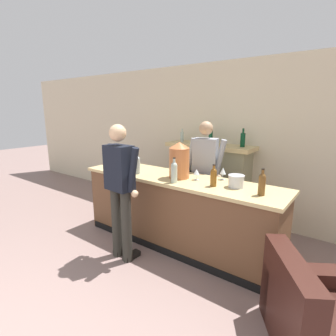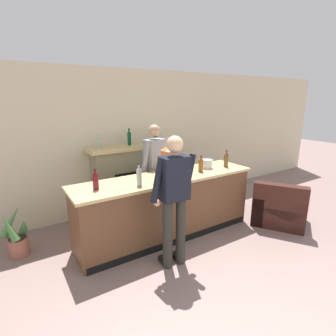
{
  "view_description": "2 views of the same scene",
  "coord_description": "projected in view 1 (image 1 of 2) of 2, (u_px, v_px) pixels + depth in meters",
  "views": [
    {
      "loc": [
        2.05,
        -0.02,
        1.95
      ],
      "look_at": [
        -0.23,
        3.01,
        1.1
      ],
      "focal_mm": 28.0,
      "sensor_mm": 36.0,
      "label": 1
    },
    {
      "loc": [
        -2.09,
        -0.45,
        2.21
      ],
      "look_at": [
        0.15,
        3.06,
        1.09
      ],
      "focal_mm": 28.0,
      "sensor_mm": 36.0,
      "label": 2
    }
  ],
  "objects": [
    {
      "name": "ice_bucket_steel",
      "position": [
        236.0,
        181.0,
        3.18
      ],
      "size": [
        0.2,
        0.2,
        0.15
      ],
      "color": "silver",
      "rests_on": "bar_counter"
    },
    {
      "name": "wine_bottle_rose_blush",
      "position": [
        120.0,
        159.0,
        4.29
      ],
      "size": [
        0.08,
        0.08,
        0.29
      ],
      "color": "#5D1016",
      "rests_on": "bar_counter"
    },
    {
      "name": "wine_glass_back_row",
      "position": [
        223.0,
        171.0,
        3.51
      ],
      "size": [
        0.08,
        0.08,
        0.17
      ],
      "color": "silver",
      "rests_on": "bar_counter"
    },
    {
      "name": "person_bartender",
      "position": [
        205.0,
        173.0,
        4.06
      ],
      "size": [
        0.64,
        0.37,
        1.77
      ],
      "color": "#4A3F39",
      "rests_on": "ground_plane"
    },
    {
      "name": "fireplace_stone",
      "position": [
        209.0,
        181.0,
        4.72
      ],
      "size": [
        1.56,
        0.52,
        1.67
      ],
      "color": "gray",
      "rests_on": "ground_plane"
    },
    {
      "name": "potted_plant_corner",
      "position": [
        113.0,
        188.0,
        5.59
      ],
      "size": [
        0.4,
        0.47,
        0.71
      ],
      "color": "#A35E4C",
      "rests_on": "ground_plane"
    },
    {
      "name": "armchair_black",
      "position": [
        315.0,
        321.0,
        2.13
      ],
      "size": [
        1.11,
        1.14,
        0.81
      ],
      "color": "#361914",
      "rests_on": "ground_plane"
    },
    {
      "name": "wine_bottle_merlot_tall",
      "position": [
        174.0,
        171.0,
        3.37
      ],
      "size": [
        0.08,
        0.08,
        0.33
      ],
      "color": "#AFBFB0",
      "rests_on": "bar_counter"
    },
    {
      "name": "wine_bottle_cabernet_heavy",
      "position": [
        138.0,
        164.0,
        3.83
      ],
      "size": [
        0.08,
        0.08,
        0.32
      ],
      "color": "#A8B3B6",
      "rests_on": "bar_counter"
    },
    {
      "name": "copper_dispenser",
      "position": [
        179.0,
        160.0,
        3.58
      ],
      "size": [
        0.28,
        0.32,
        0.5
      ],
      "color": "#C16B3B",
      "rests_on": "bar_counter"
    },
    {
      "name": "person_customer",
      "position": [
        120.0,
        187.0,
        3.31
      ],
      "size": [
        0.66,
        0.32,
        1.77
      ],
      "color": "#2D2C26",
      "rests_on": "ground_plane"
    },
    {
      "name": "bar_counter",
      "position": [
        176.0,
        211.0,
        3.77
      ],
      "size": [
        3.01,
        0.76,
        1.02
      ],
      "color": "brown",
      "rests_on": "ground_plane"
    },
    {
      "name": "wine_bottle_riesling_slim",
      "position": [
        214.0,
        176.0,
        3.21
      ],
      "size": [
        0.08,
        0.08,
        0.27
      ],
      "color": "brown",
      "rests_on": "bar_counter"
    },
    {
      "name": "wine_glass_near_bucket",
      "position": [
        196.0,
        172.0,
        3.5
      ],
      "size": [
        0.08,
        0.08,
        0.15
      ],
      "color": "silver",
      "rests_on": "bar_counter"
    },
    {
      "name": "wine_bottle_burgundy_dark",
      "position": [
        262.0,
        183.0,
        2.87
      ],
      "size": [
        0.08,
        0.08,
        0.3
      ],
      "color": "brown",
      "rests_on": "bar_counter"
    },
    {
      "name": "wall_back_panel",
      "position": [
        222.0,
        142.0,
        4.71
      ],
      "size": [
        12.0,
        0.07,
        2.75
      ],
      "color": "beige",
      "rests_on": "ground_plane"
    }
  ]
}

